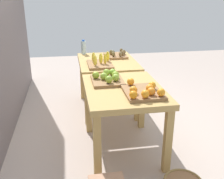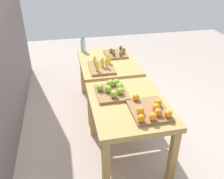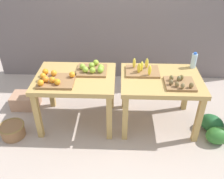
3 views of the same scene
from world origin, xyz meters
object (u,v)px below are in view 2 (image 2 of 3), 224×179
object	(u,v)px
apple_bin	(112,90)
water_bottle	(83,45)
orange_bin	(150,110)
watermelon_pile	(112,69)
kiwi_bin	(116,53)
display_table_left	(129,111)
display_table_right	(108,68)
banana_crate	(102,66)

from	to	relation	value
apple_bin	water_bottle	size ratio (longest dim) A/B	1.79
orange_bin	water_bottle	size ratio (longest dim) A/B	2.03
watermelon_pile	kiwi_bin	bearing A→B (deg)	173.75
orange_bin	watermelon_pile	bearing A→B (deg)	-2.39
display_table_left	orange_bin	size ratio (longest dim) A/B	2.29
display_table_right	kiwi_bin	size ratio (longest dim) A/B	2.89
apple_bin	kiwi_bin	distance (m)	1.14
display_table_left	water_bottle	xyz separation A→B (m)	(1.58, 0.30, 0.21)
display_table_right	kiwi_bin	xyz separation A→B (m)	(0.19, -0.16, 0.14)
watermelon_pile	orange_bin	bearing A→B (deg)	177.61
display_table_right	water_bottle	size ratio (longest dim) A/B	4.64
display_table_right	watermelon_pile	distance (m)	1.02
orange_bin	apple_bin	bearing A→B (deg)	32.45
display_table_right	orange_bin	xyz separation A→B (m)	(-1.35, -0.15, 0.15)
apple_bin	kiwi_bin	xyz separation A→B (m)	(1.10, -0.30, -0.01)
display_table_right	watermelon_pile	xyz separation A→B (m)	(0.88, -0.24, -0.44)
display_table_right	watermelon_pile	bearing A→B (deg)	-15.16
kiwi_bin	banana_crate	bearing A→B (deg)	145.27
display_table_left	display_table_right	bearing A→B (deg)	0.00
water_bottle	watermelon_pile	xyz separation A→B (m)	(0.42, -0.54, -0.65)
display_table_left	apple_bin	bearing A→B (deg)	32.31
display_table_left	apple_bin	distance (m)	0.29
kiwi_bin	display_table_right	bearing A→B (deg)	139.59
apple_bin	watermelon_pile	distance (m)	1.92
display_table_left	water_bottle	world-z (taller)	water_bottle
water_bottle	watermelon_pile	distance (m)	0.95
apple_bin	water_bottle	distance (m)	1.38
water_bottle	watermelon_pile	size ratio (longest dim) A/B	0.33
banana_crate	watermelon_pile	xyz separation A→B (m)	(1.12, -0.38, -0.59)
display_table_left	orange_bin	distance (m)	0.31
display_table_right	apple_bin	xyz separation A→B (m)	(-0.91, 0.13, 0.15)
banana_crate	kiwi_bin	world-z (taller)	banana_crate
display_table_left	banana_crate	size ratio (longest dim) A/B	2.36
apple_bin	water_bottle	bearing A→B (deg)	7.05
banana_crate	water_bottle	distance (m)	0.73
display_table_left	orange_bin	bearing A→B (deg)	-147.43
orange_bin	banana_crate	size ratio (longest dim) A/B	1.03
display_table_right	orange_bin	world-z (taller)	orange_bin
apple_bin	watermelon_pile	world-z (taller)	apple_bin
display_table_right	watermelon_pile	size ratio (longest dim) A/B	1.54
banana_crate	water_bottle	bearing A→B (deg)	13.41
kiwi_bin	water_bottle	world-z (taller)	water_bottle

